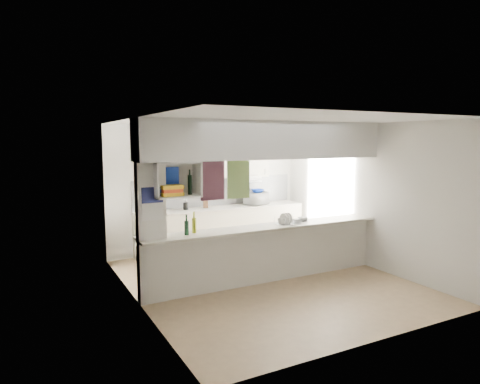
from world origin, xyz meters
TOP-DOWN VIEW (x-y plane):
  - floor at (0.00, 0.00)m, footprint 4.80×4.80m
  - ceiling at (0.00, 0.00)m, footprint 4.80×4.80m
  - wall_back at (0.00, 2.40)m, footprint 4.20×0.00m
  - wall_left at (-2.10, 0.00)m, footprint 0.00×4.80m
  - wall_right at (2.10, 0.00)m, footprint 0.00×4.80m
  - servery_partition at (-0.17, 0.00)m, footprint 4.20×0.50m
  - cubby_shelf at (-1.57, -0.06)m, footprint 0.65×0.35m
  - kitchen_run at (0.16, 2.14)m, footprint 3.60×0.63m
  - microwave at (1.01, 2.08)m, footprint 0.57×0.47m
  - bowl at (1.01, 2.04)m, footprint 0.27×0.27m
  - dish_rack at (0.38, -0.03)m, footprint 0.41×0.33m
  - cup at (0.25, -0.05)m, footprint 0.17×0.17m
  - wine_bottles at (-1.30, 0.03)m, footprint 0.22×0.15m
  - plastic_tubs at (0.57, 0.09)m, footprint 0.54×0.22m
  - utensil_jar at (-0.58, 2.15)m, footprint 0.10×0.10m
  - knife_block at (-0.14, 2.18)m, footprint 0.13×0.12m

SIDE VIEW (x-z plane):
  - floor at x=0.00m, z-range 0.00..0.00m
  - kitchen_run at x=0.16m, z-range -0.29..1.95m
  - plastic_tubs at x=0.57m, z-range 0.92..0.99m
  - cup at x=0.25m, z-range 0.94..1.04m
  - utensil_jar at x=-0.58m, z-range 0.92..1.07m
  - dish_rack at x=0.38m, z-range 0.90..1.10m
  - knife_block at x=-0.14m, z-range 0.92..1.12m
  - wine_bottles at x=-1.30m, z-range 0.88..1.20m
  - microwave at x=1.01m, z-range 0.92..1.19m
  - bowl at x=1.01m, z-range 1.19..1.26m
  - wall_back at x=0.00m, z-range -0.80..3.40m
  - wall_left at x=-2.10m, z-range -1.10..3.70m
  - wall_right at x=2.10m, z-range -1.10..3.70m
  - servery_partition at x=-0.17m, z-range 0.36..2.96m
  - cubby_shelf at x=-1.57m, z-range 1.46..1.96m
  - ceiling at x=0.00m, z-range 2.60..2.60m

